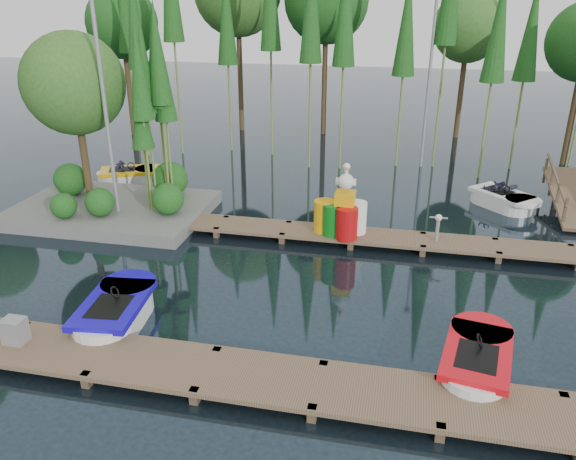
% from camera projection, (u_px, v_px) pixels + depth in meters
% --- Properties ---
extents(ground_plane, '(90.00, 90.00, 0.00)m').
position_uv_depth(ground_plane, '(265.00, 274.00, 14.77)').
color(ground_plane, '#1C2A35').
extents(near_dock, '(18.00, 1.50, 0.50)m').
position_uv_depth(near_dock, '(206.00, 371.00, 10.63)').
color(near_dock, brown).
rests_on(near_dock, ground).
extents(far_dock, '(15.00, 1.20, 0.50)m').
position_uv_depth(far_dock, '(319.00, 233.00, 16.73)').
color(far_dock, brown).
rests_on(far_dock, ground).
extents(island, '(6.20, 4.20, 6.75)m').
position_uv_depth(island, '(97.00, 118.00, 17.71)').
color(island, slate).
rests_on(island, ground).
extents(tree_screen, '(34.42, 18.53, 10.31)m').
position_uv_depth(tree_screen, '(280.00, 12.00, 22.29)').
color(tree_screen, '#44331D').
rests_on(tree_screen, ground).
extents(lamp_island, '(0.30, 0.30, 7.25)m').
position_uv_depth(lamp_island, '(103.00, 88.00, 16.42)').
color(lamp_island, gray).
rests_on(lamp_island, ground).
extents(lamp_rear, '(0.30, 0.30, 7.25)m').
position_uv_depth(lamp_rear, '(431.00, 63.00, 22.20)').
color(lamp_rear, gray).
rests_on(lamp_rear, ground).
extents(ramp, '(1.50, 3.94, 1.49)m').
position_uv_depth(ramp, '(576.00, 196.00, 18.62)').
color(ramp, brown).
rests_on(ramp, ground).
extents(boat_blue, '(1.58, 2.95, 0.95)m').
position_uv_depth(boat_blue, '(116.00, 313.00, 12.47)').
color(boat_blue, white).
rests_on(boat_blue, ground).
extents(boat_red, '(1.67, 2.87, 0.91)m').
position_uv_depth(boat_red, '(476.00, 362.00, 10.83)').
color(boat_red, white).
rests_on(boat_red, ground).
extents(boat_yellow_far, '(2.86, 2.11, 1.31)m').
position_uv_depth(boat_yellow_far, '(129.00, 176.00, 21.72)').
color(boat_yellow_far, white).
rests_on(boat_yellow_far, ground).
extents(boat_white_far, '(2.62, 2.67, 1.22)m').
position_uv_depth(boat_white_far, '(503.00, 200.00, 19.25)').
color(boat_white_far, white).
rests_on(boat_white_far, ground).
extents(utility_cabinet, '(0.43, 0.37, 0.53)m').
position_uv_depth(utility_cabinet, '(15.00, 331.00, 11.29)').
color(utility_cabinet, gray).
rests_on(utility_cabinet, near_dock).
extents(yellow_barrel, '(0.63, 0.63, 0.95)m').
position_uv_depth(yellow_barrel, '(324.00, 216.00, 16.48)').
color(yellow_barrel, '#EEA90C').
rests_on(yellow_barrel, far_dock).
extents(drum_cluster, '(1.25, 1.14, 2.15)m').
position_uv_depth(drum_cluster, '(345.00, 215.00, 16.15)').
color(drum_cluster, '#0C7115').
rests_on(drum_cluster, far_dock).
extents(seagull_post, '(0.50, 0.27, 0.80)m').
position_uv_depth(seagull_post, '(438.00, 223.00, 15.82)').
color(seagull_post, gray).
rests_on(seagull_post, far_dock).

